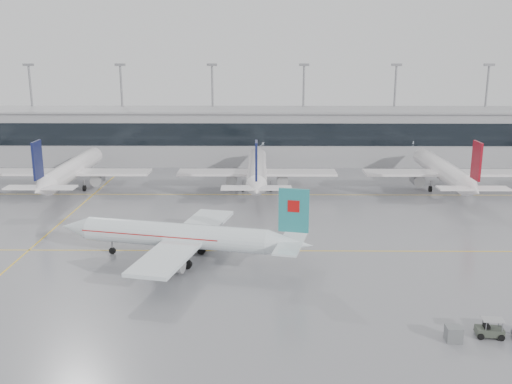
{
  "coord_description": "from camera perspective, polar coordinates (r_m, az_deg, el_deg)",
  "views": [
    {
      "loc": [
        0.71,
        -71.06,
        25.78
      ],
      "look_at": [
        0.0,
        12.0,
        5.0
      ],
      "focal_mm": 40.0,
      "sensor_mm": 36.0,
      "label": 1
    }
  ],
  "objects": [
    {
      "name": "terminal_roof",
      "position": [
        133.75,
        0.19,
        8.22
      ],
      "size": [
        182.0,
        16.0,
        0.4
      ],
      "primitive_type": "cube",
      "color": "gray",
      "rests_on": "ground"
    },
    {
      "name": "terminal_glass",
      "position": [
        126.84,
        0.16,
        5.76
      ],
      "size": [
        180.0,
        0.2,
        5.0
      ],
      "primitive_type": "cube",
      "color": "black",
      "rests_on": "ground"
    },
    {
      "name": "gse_unit",
      "position": [
        56.27,
        19.15,
        -13.25
      ],
      "size": [
        1.45,
        1.36,
        1.42
      ],
      "primitive_type": "cube",
      "rotation": [
        0.0,
        0.0,
        -0.03
      ],
      "color": "slate",
      "rests_on": "ground"
    },
    {
      "name": "taxi_line_north",
      "position": [
        104.3,
        0.08,
        -0.26
      ],
      "size": [
        120.0,
        0.25,
        0.01
      ],
      "primitive_type": "cube",
      "color": "yellow",
      "rests_on": "ground"
    },
    {
      "name": "terminal",
      "position": [
        134.52,
        0.18,
        5.59
      ],
      "size": [
        180.0,
        15.0,
        12.0
      ],
      "primitive_type": "cube",
      "color": "#939397",
      "rests_on": "ground"
    },
    {
      "name": "parked_jet_d",
      "position": [
        112.41,
        18.25,
        2.01
      ],
      "size": [
        29.64,
        36.96,
        11.72
      ],
      "rotation": [
        0.0,
        0.0,
        1.57
      ],
      "color": "white",
      "rests_on": "ground"
    },
    {
      "name": "air_canada_jet",
      "position": [
        71.73,
        -7.1,
        -4.46
      ],
      "size": [
        32.99,
        25.98,
        10.08
      ],
      "rotation": [
        0.0,
        0.0,
        2.92
      ],
      "color": "white",
      "rests_on": "ground"
    },
    {
      "name": "taxi_line_cross",
      "position": [
        94.94,
        -18.42,
        -2.45
      ],
      "size": [
        0.25,
        60.0,
        0.01
      ],
      "primitive_type": "cube",
      "color": "yellow",
      "rests_on": "ground"
    },
    {
      "name": "parked_jet_b",
      "position": [
        112.85,
        -17.98,
        2.07
      ],
      "size": [
        29.64,
        36.96,
        11.72
      ],
      "rotation": [
        0.0,
        0.0,
        1.57
      ],
      "color": "white",
      "rests_on": "ground"
    },
    {
      "name": "light_masts",
      "position": [
        139.62,
        0.2,
        8.93
      ],
      "size": [
        156.4,
        1.0,
        22.6
      ],
      "color": "gray",
      "rests_on": "ground"
    },
    {
      "name": "taxi_line_main",
      "position": [
        75.59,
        -0.08,
        -5.89
      ],
      "size": [
        120.0,
        0.25,
        0.01
      ],
      "primitive_type": "cube",
      "color": "yellow",
      "rests_on": "ground"
    },
    {
      "name": "parked_jet_c",
      "position": [
        107.05,
        0.1,
        2.15
      ],
      "size": [
        29.64,
        36.96,
        11.72
      ],
      "rotation": [
        0.0,
        0.0,
        1.57
      ],
      "color": "white",
      "rests_on": "ground"
    },
    {
      "name": "ground",
      "position": [
        75.59,
        -0.08,
        -5.89
      ],
      "size": [
        320.0,
        320.0,
        0.0
      ],
      "primitive_type": "plane",
      "color": "gray",
      "rests_on": "ground"
    },
    {
      "name": "baggage_tug",
      "position": [
        58.17,
        22.31,
        -12.7
      ],
      "size": [
        3.72,
        1.78,
        1.77
      ],
      "rotation": [
        0.0,
        0.0,
        -0.11
      ],
      "color": "#3A4036",
      "rests_on": "ground"
    }
  ]
}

